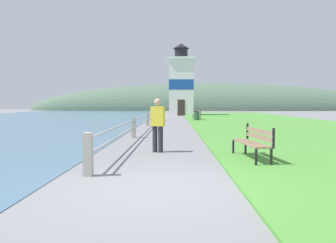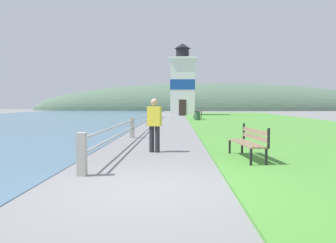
% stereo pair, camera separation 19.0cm
% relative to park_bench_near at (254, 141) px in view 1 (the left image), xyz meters
% --- Properties ---
extents(ground_plane, '(160.00, 160.00, 0.00)m').
position_rel_park_bench_near_xyz_m(ground_plane, '(-2.48, -2.90, -0.54)').
color(ground_plane, slate).
extents(grass_verge, '(12.00, 55.63, 0.06)m').
position_rel_park_bench_near_xyz_m(grass_verge, '(5.05, 15.64, -0.51)').
color(grass_verge, '#4C8E38').
rests_on(grass_verge, ground_plane).
extents(seawall_railing, '(0.18, 30.70, 0.91)m').
position_rel_park_bench_near_xyz_m(seawall_railing, '(-3.91, 13.36, 0.01)').
color(seawall_railing, '#A8A399').
rests_on(seawall_railing, ground_plane).
extents(park_bench_near, '(0.68, 1.95, 0.94)m').
position_rel_park_bench_near_xyz_m(park_bench_near, '(0.00, 0.00, 0.00)').
color(park_bench_near, '#846B51').
rests_on(park_bench_near, ground_plane).
extents(park_bench_midway, '(0.67, 1.67, 0.94)m').
position_rel_park_bench_near_xyz_m(park_bench_midway, '(0.04, 21.88, -0.00)').
color(park_bench_midway, '#846B51').
rests_on(park_bench_midway, ground_plane).
extents(lighthouse, '(3.49, 3.49, 9.16)m').
position_rel_park_bench_near_xyz_m(lighthouse, '(-1.27, 33.46, 3.50)').
color(lighthouse, white).
rests_on(lighthouse, ground_plane).
extents(person_strolling, '(0.45, 0.31, 1.67)m').
position_rel_park_bench_near_xyz_m(person_strolling, '(-2.62, 1.48, 0.37)').
color(person_strolling, '#28282D').
rests_on(person_strolling, ground_plane).
extents(trash_bin, '(0.54, 0.54, 0.84)m').
position_rel_park_bench_near_xyz_m(trash_bin, '(-0.17, 19.96, -0.12)').
color(trash_bin, '#2D5138').
rests_on(trash_bin, ground_plane).
extents(distant_hillside, '(80.00, 16.00, 12.00)m').
position_rel_park_bench_near_xyz_m(distant_hillside, '(5.52, 64.18, -0.54)').
color(distant_hillside, '#4C6651').
rests_on(distant_hillside, ground_plane).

